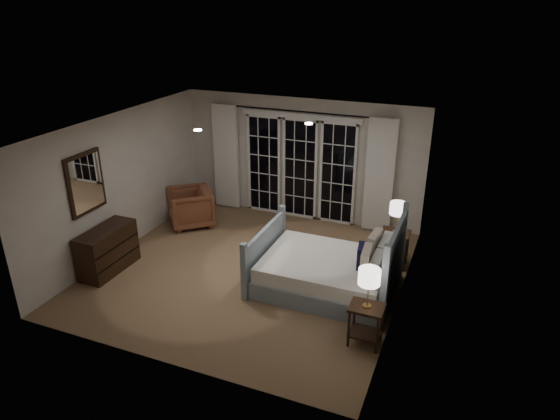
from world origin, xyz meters
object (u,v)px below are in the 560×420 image
at_px(nightstand_left, 366,319).
at_px(armchair, 191,207).
at_px(bed, 330,271).
at_px(nightstand_right, 394,243).
at_px(dresser, 108,250).
at_px(lamp_left, 369,277).
at_px(lamp_right, 398,209).

relative_size(nightstand_left, armchair, 0.70).
distance_m(bed, nightstand_right, 1.41).
relative_size(bed, dresser, 1.98).
xyz_separation_m(nightstand_left, lamp_left, (0.00, -0.00, 0.65)).
height_order(bed, nightstand_left, bed).
distance_m(bed, lamp_left, 1.57).
bearing_deg(lamp_left, lamp_right, 90.82).
xyz_separation_m(bed, nightstand_right, (0.80, 1.15, 0.10)).
xyz_separation_m(lamp_left, armchair, (-4.15, 2.40, -0.65)).
distance_m(bed, armchair, 3.55).
bearing_deg(dresser, lamp_left, -3.74).
relative_size(nightstand_right, dresser, 0.59).
bearing_deg(armchair, bed, 28.59).
xyz_separation_m(lamp_left, dresser, (-4.49, 0.29, -0.65)).
distance_m(lamp_left, dresser, 4.54).
relative_size(bed, nightstand_left, 3.66).
distance_m(nightstand_right, lamp_left, 2.36).
height_order(lamp_right, armchair, lamp_right).
relative_size(lamp_left, lamp_right, 1.03).
bearing_deg(dresser, nightstand_left, -3.74).
relative_size(lamp_left, armchair, 0.66).
height_order(bed, nightstand_right, bed).
height_order(nightstand_right, dresser, dresser).
height_order(nightstand_right, lamp_right, lamp_right).
bearing_deg(dresser, bed, 12.78).
bearing_deg(lamp_right, nightstand_left, -89.18).
bearing_deg(armchair, dresser, -49.33).
height_order(bed, armchair, bed).
height_order(nightstand_right, armchair, armchair).
relative_size(bed, armchair, 2.55).
bearing_deg(armchair, lamp_left, 19.65).
bearing_deg(lamp_right, lamp_left, -89.18).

